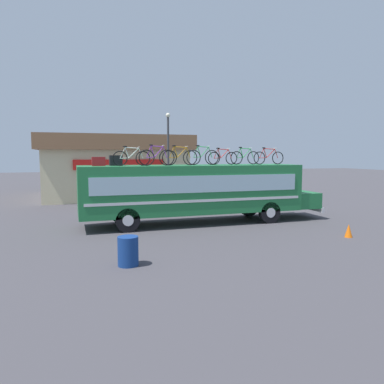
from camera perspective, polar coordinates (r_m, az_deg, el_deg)
name	(u,v)px	position (r m, az deg, el deg)	size (l,w,h in m)	color
ground_plane	(192,223)	(18.30, 0.03, -4.83)	(120.00, 120.00, 0.00)	#423F44
bus	(197,189)	(18.15, 0.75, 0.39)	(12.17, 2.59, 2.86)	#1E6B38
luggage_bag_1	(98,161)	(17.28, -14.17, 4.58)	(0.58, 0.45, 0.40)	maroon
luggage_bag_2	(116,160)	(17.52, -11.63, 4.77)	(0.56, 0.53, 0.47)	black
rooftop_bicycle_1	(131,158)	(17.11, -9.28, 5.25)	(1.71, 0.44, 0.90)	black
rooftop_bicycle_2	(157,157)	(17.22, -5.44, 5.39)	(1.69, 0.44, 0.97)	black
rooftop_bicycle_3	(180,157)	(17.70, -1.89, 5.40)	(1.74, 0.44, 0.95)	black
rooftop_bicycle_4	(203,157)	(18.44, 1.66, 5.44)	(1.70, 0.44, 0.98)	black
rooftop_bicycle_5	(223,158)	(18.97, 4.74, 5.30)	(1.60, 0.44, 0.86)	black
rooftop_bicycle_6	(245,157)	(19.53, 8.12, 5.32)	(1.64, 0.44, 0.91)	black
rooftop_bicycle_7	(269,157)	(19.66, 11.68, 5.25)	(1.73, 0.44, 0.88)	black
roadside_building	(112,165)	(31.46, -12.16, 4.00)	(11.24, 10.60, 4.80)	beige
trash_bin	(128,251)	(11.55, -9.79, -8.93)	(0.63, 0.63, 0.90)	navy
traffic_cone	(349,231)	(16.50, 22.91, -5.49)	(0.31, 0.31, 0.55)	orange
street_lamp	(168,153)	(24.46, -3.68, 5.93)	(0.29, 0.29, 6.05)	#38383D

